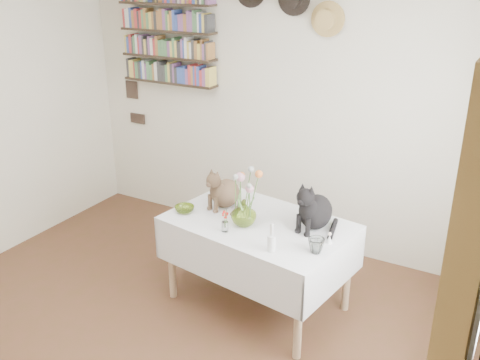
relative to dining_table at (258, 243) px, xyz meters
The scene contains 15 objects.
room 1.41m from the dining_table, 109.44° to the right, with size 4.08×4.58×2.58m.
curtain 2.05m from the dining_table, 40.19° to the right, with size 0.12×0.38×2.10m, color brown.
dining_table is the anchor object (origin of this frame).
tabby_cat 0.51m from the dining_table, 160.82° to the left, with size 0.22×0.28×0.33m, color brown, non-canonical shape.
black_cat 0.55m from the dining_table, 18.03° to the left, with size 0.25×0.32×0.37m, color black, non-canonical shape.
flower_vase 0.30m from the dining_table, 126.07° to the right, with size 0.18×0.18×0.19m, color #AECB4A.
green_bowl 0.62m from the dining_table, 167.34° to the right, with size 0.15×0.15×0.05m, color #AECB4A.
drinking_glass 0.62m from the dining_table, 21.74° to the right, with size 0.11×0.11×0.10m, color white.
candlestick 0.50m from the dining_table, 51.40° to the right, with size 0.06×0.06×0.20m.
berry_jar 0.38m from the dining_table, 118.56° to the right, with size 0.05×0.05×0.19m.
porcelain_figurine 0.61m from the dining_table, ahead, with size 0.04×0.04×0.08m.
flower_bouquet 0.53m from the dining_table, 128.62° to the right, with size 0.17×0.13×0.39m.
bookshelf_unit 2.24m from the dining_table, 145.96° to the left, with size 1.00×0.16×0.91m.
wall_hats 1.96m from the dining_table, 105.39° to the left, with size 0.98×0.09×0.48m.
wall_art_plaques 2.38m from the dining_table, 151.89° to the left, with size 0.21×0.02×0.44m.
Camera 1 is at (2.01, -1.98, 2.46)m, focal length 40.00 mm.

